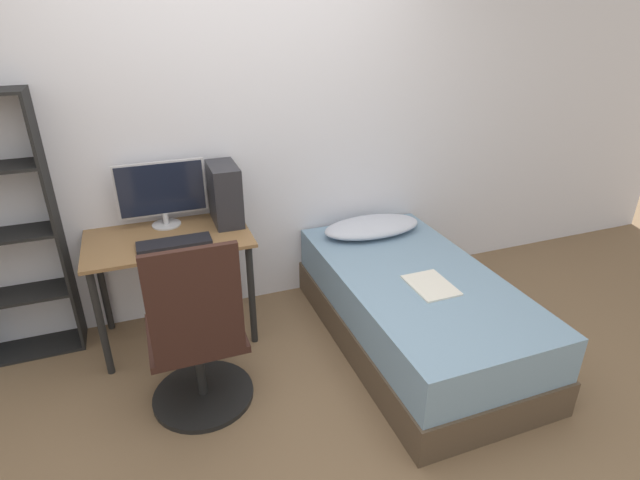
{
  "coord_description": "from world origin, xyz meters",
  "views": [
    {
      "loc": [
        -0.64,
        -1.82,
        2.06
      ],
      "look_at": [
        0.32,
        0.73,
        0.75
      ],
      "focal_mm": 28.0,
      "sensor_mm": 36.0,
      "label": 1
    }
  ],
  "objects_px": {
    "office_chair": "(199,348)",
    "bed": "(414,309)",
    "keyboard": "(174,243)",
    "monitor": "(162,192)",
    "pc_tower": "(225,194)"
  },
  "relations": [
    {
      "from": "office_chair",
      "to": "bed",
      "type": "bearing_deg",
      "value": 4.8
    },
    {
      "from": "keyboard",
      "to": "office_chair",
      "type": "bearing_deg",
      "value": -88.09
    },
    {
      "from": "monitor",
      "to": "pc_tower",
      "type": "relative_size",
      "value": 1.42
    },
    {
      "from": "monitor",
      "to": "pc_tower",
      "type": "height_order",
      "value": "monitor"
    },
    {
      "from": "bed",
      "to": "keyboard",
      "type": "relative_size",
      "value": 4.16
    },
    {
      "from": "pc_tower",
      "to": "keyboard",
      "type": "bearing_deg",
      "value": -147.69
    },
    {
      "from": "office_chair",
      "to": "bed",
      "type": "xyz_separation_m",
      "value": [
        1.39,
        0.12,
        -0.15
      ]
    },
    {
      "from": "monitor",
      "to": "pc_tower",
      "type": "bearing_deg",
      "value": -11.98
    },
    {
      "from": "office_chair",
      "to": "monitor",
      "type": "relative_size",
      "value": 1.92
    },
    {
      "from": "office_chair",
      "to": "bed",
      "type": "relative_size",
      "value": 0.58
    },
    {
      "from": "keyboard",
      "to": "pc_tower",
      "type": "relative_size",
      "value": 1.13
    },
    {
      "from": "office_chair",
      "to": "monitor",
      "type": "bearing_deg",
      "value": 92.37
    },
    {
      "from": "bed",
      "to": "keyboard",
      "type": "distance_m",
      "value": 1.57
    },
    {
      "from": "monitor",
      "to": "keyboard",
      "type": "height_order",
      "value": "monitor"
    },
    {
      "from": "bed",
      "to": "monitor",
      "type": "xyz_separation_m",
      "value": [
        -1.42,
        0.81,
        0.71
      ]
    }
  ]
}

